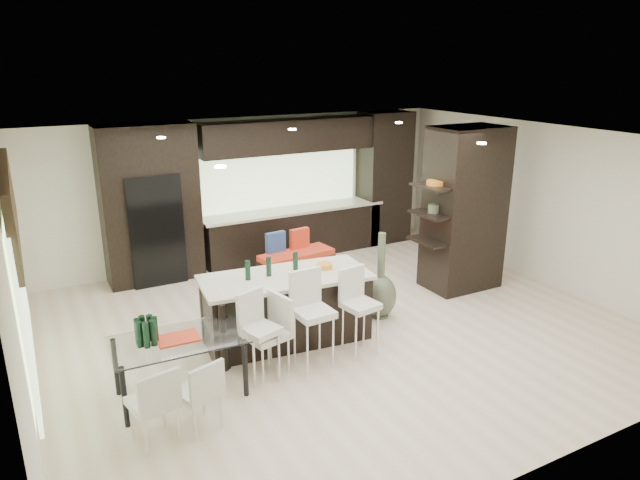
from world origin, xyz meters
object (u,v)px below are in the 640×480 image
stool_right (360,320)px  chair_end (266,339)px  chair_far (153,407)px  kitchen_island (286,308)px  stool_left (261,345)px  chair_near (198,396)px  floor_vase (381,276)px  bench (297,266)px  dining_table (180,367)px  stool_mid (314,329)px

stool_right → chair_end: stool_right is taller
stool_right → chair_far: 2.87m
kitchen_island → stool_left: (-0.70, -0.78, -0.03)m
stool_left → chair_near: stool_left is taller
chair_near → chair_end: 1.28m
stool_left → floor_vase: size_ratio=0.67×
chair_end → chair_near: bearing=111.2°
stool_left → floor_vase: (2.24, 0.78, 0.21)m
floor_vase → chair_far: (-3.66, -1.39, -0.26)m
kitchen_island → chair_near: (-1.65, -1.38, -0.10)m
stool_left → chair_near: 1.13m
kitchen_island → chair_near: size_ratio=3.01×
kitchen_island → floor_vase: (1.54, -0.00, 0.19)m
kitchen_island → floor_vase: floor_vase is taller
chair_near → bench: bearing=33.1°
bench → chair_far: (-3.21, -3.32, 0.14)m
stool_left → kitchen_island: bearing=29.5°
stool_left → dining_table: bearing=154.7°
stool_right → kitchen_island: bearing=122.0°
kitchen_island → stool_mid: (0.00, -0.81, 0.03)m
kitchen_island → dining_table: size_ratio=1.53×
stool_right → chair_far: size_ratio=1.16×
stool_mid → chair_near: (-1.65, -0.57, -0.13)m
kitchen_island → bench: 2.23m
dining_table → stool_right: bearing=-0.8°
floor_vase → dining_table: size_ratio=0.89×
stool_right → floor_vase: (0.85, 0.79, 0.19)m
bench → stool_right: bearing=-105.6°
stool_left → chair_near: size_ratio=1.18×
kitchen_island → stool_right: (0.70, -0.79, -0.01)m
bench → floor_vase: floor_vase is taller
dining_table → chair_far: 0.85m
dining_table → kitchen_island: bearing=24.4°
bench → chair_near: chair_near is taller
stool_right → bench: (0.40, 2.73, -0.21)m
stool_mid → chair_near: size_ratio=1.33×
stool_mid → stool_left: bearing=174.6°
stool_mid → chair_end: size_ratio=1.11×
dining_table → stool_left: bearing=-4.3°
stool_left → floor_vase: 2.38m
stool_left → bench: (1.79, 2.72, -0.19)m
dining_table → stool_mid: bearing=-2.5°
dining_table → floor_vase: bearing=13.9°
stool_right → dining_table: (-2.34, 0.11, -0.11)m
chair_end → chair_far: bearing=102.9°
stool_right → chair_near: bearing=-175.2°
bench → chair_end: (-1.68, -2.61, 0.19)m
chair_near → chair_far: 0.46m
stool_mid → chair_end: (-0.58, 0.13, -0.05)m
bench → dining_table: (-2.75, -2.61, 0.10)m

